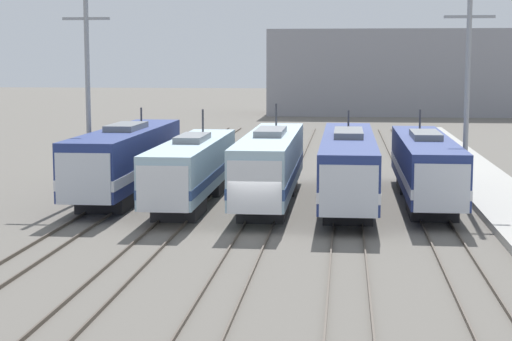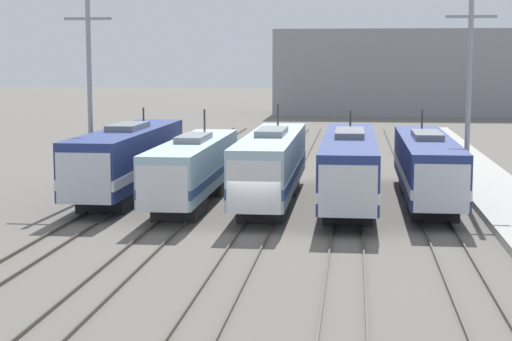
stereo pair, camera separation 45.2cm
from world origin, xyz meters
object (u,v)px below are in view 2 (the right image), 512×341
object	(u,v)px
locomotive_center	(271,166)
locomotive_far_right	(427,167)
locomotive_center_right	(349,166)
locomotive_far_left	(126,160)
catenary_tower_left	(90,92)
locomotive_center_left	(192,169)
catenary_tower_right	(469,93)

from	to	relation	value
locomotive_center	locomotive_far_right	bearing A→B (deg)	9.32
locomotive_center_right	locomotive_far_right	xyz separation A→B (m)	(4.35, 0.63, -0.06)
locomotive_far_left	locomotive_center_right	xyz separation A→B (m)	(13.06, -0.71, -0.09)
locomotive_center	locomotive_center_right	distance (m)	4.43
catenary_tower_left	locomotive_center	bearing A→B (deg)	-7.73
locomotive_center_left	locomotive_center_right	bearing A→B (deg)	9.17
locomotive_far_left	catenary_tower_right	size ratio (longest dim) A/B	1.45
locomotive_center_left	catenary_tower_left	distance (m)	7.97
locomotive_far_left	locomotive_center_left	xyz separation A→B (m)	(4.35, -2.12, -0.20)
locomotive_far_right	catenary_tower_left	xyz separation A→B (m)	(-19.50, 0.04, 4.16)
locomotive_center_left	catenary_tower_right	world-z (taller)	catenary_tower_right
locomotive_center_left	locomotive_far_right	size ratio (longest dim) A/B	0.91
locomotive_far_left	locomotive_center_left	world-z (taller)	locomotive_center_left
locomotive_far_left	locomotive_center	size ratio (longest dim) A/B	0.99
locomotive_center_left	locomotive_center	distance (m)	4.40
locomotive_far_right	catenary_tower_left	world-z (taller)	catenary_tower_left
locomotive_center	locomotive_center_right	world-z (taller)	locomotive_center
locomotive_far_right	catenary_tower_right	bearing A→B (deg)	0.93
locomotive_center_right	locomotive_center	bearing A→B (deg)	-169.65
locomotive_far_left	locomotive_center	distance (m)	8.84
catenary_tower_left	catenary_tower_right	distance (m)	21.68
locomotive_center	locomotive_center_right	xyz separation A→B (m)	(4.35, 0.80, -0.05)
locomotive_center_left	catenary_tower_right	xyz separation A→B (m)	(15.25, 2.07, 4.22)
catenary_tower_left	locomotive_far_right	bearing A→B (deg)	-0.10
catenary_tower_right	catenary_tower_left	bearing A→B (deg)	180.00
locomotive_far_right	catenary_tower_right	distance (m)	4.70
locomotive_far_left	locomotive_center_left	size ratio (longest dim) A/B	1.06
locomotive_center_left	locomotive_center	xyz separation A→B (m)	(4.35, 0.61, 0.16)
locomotive_center_right	locomotive_far_right	size ratio (longest dim) A/B	1.13
locomotive_center	locomotive_far_right	world-z (taller)	locomotive_center
catenary_tower_right	locomotive_far_left	bearing A→B (deg)	179.87
locomotive_center_left	catenary_tower_left	size ratio (longest dim) A/B	1.37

